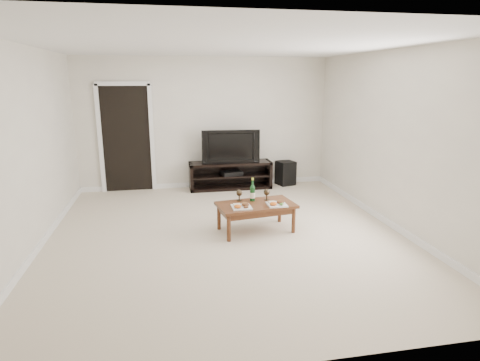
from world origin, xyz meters
name	(u,v)px	position (x,y,z in m)	size (l,w,h in m)	color
floor	(227,235)	(0.00, 0.00, 0.00)	(5.50, 5.50, 0.00)	beige
back_wall	(205,124)	(0.00, 2.77, 1.30)	(5.00, 0.04, 2.60)	beige
ceiling	(225,43)	(0.00, 0.00, 2.62)	(5.00, 5.50, 0.04)	white
doorway	(126,140)	(-1.55, 2.73, 1.02)	(0.90, 0.02, 2.05)	black
media_console	(230,175)	(0.47, 2.50, 0.28)	(1.66, 0.45, 0.55)	black
television	(230,146)	(0.47, 2.50, 0.88)	(1.14, 0.15, 0.66)	black
av_receiver	(231,173)	(0.49, 2.48, 0.33)	(0.40, 0.30, 0.08)	black
subwoofer	(286,173)	(1.66, 2.59, 0.25)	(0.33, 0.33, 0.50)	black
coffee_table	(256,217)	(0.45, 0.09, 0.21)	(1.11, 0.60, 0.42)	#5A2D19
plate_left	(242,205)	(0.21, -0.05, 0.45)	(0.27, 0.27, 0.07)	white
plate_right	(277,203)	(0.73, -0.03, 0.45)	(0.27, 0.27, 0.07)	white
wine_bottle	(252,189)	(0.43, 0.24, 0.59)	(0.07, 0.07, 0.35)	#0F3816
goblet_left	(239,195)	(0.24, 0.29, 0.51)	(0.09, 0.09, 0.17)	#362C1D
goblet_right	(267,194)	(0.65, 0.24, 0.51)	(0.09, 0.09, 0.17)	#362C1D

